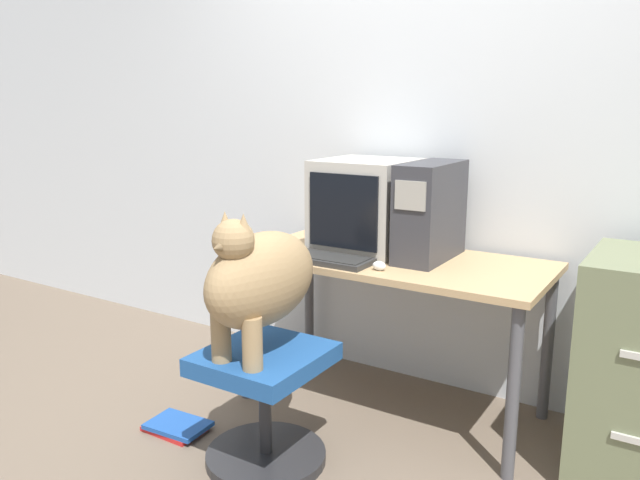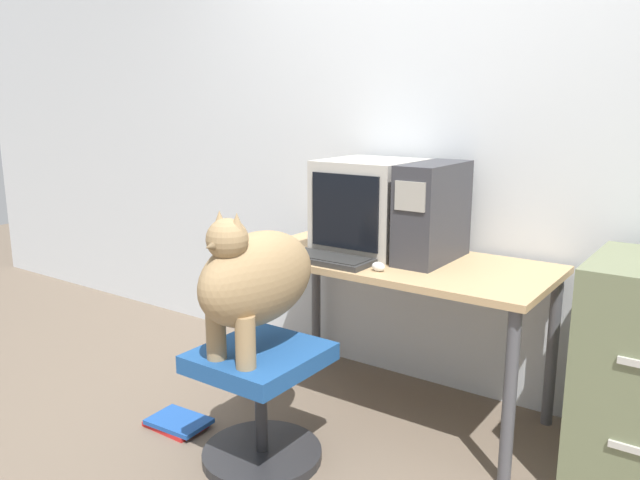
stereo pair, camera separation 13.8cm
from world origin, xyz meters
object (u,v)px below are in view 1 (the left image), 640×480
at_px(keyboard, 326,259).
at_px(crt_monitor, 366,205).
at_px(office_chair, 265,398).
at_px(dog, 259,279).
at_px(book_stack_floor, 176,427).
at_px(pc_tower, 430,211).

bearing_deg(keyboard, crt_monitor, 84.52).
relative_size(crt_monitor, office_chair, 0.91).
bearing_deg(keyboard, dog, -90.07).
xyz_separation_m(keyboard, office_chair, (-0.00, -0.46, -0.47)).
relative_size(keyboard, office_chair, 0.85).
relative_size(keyboard, dog, 0.71).
bearing_deg(office_chair, book_stack_floor, -176.78).
height_order(pc_tower, dog, pc_tower).
bearing_deg(dog, office_chair, 90.00).
xyz_separation_m(pc_tower, keyboard, (-0.36, -0.29, -0.20)).
distance_m(pc_tower, book_stack_floor, 1.47).
height_order(crt_monitor, dog, crt_monitor).
height_order(keyboard, office_chair, keyboard).
bearing_deg(book_stack_floor, crt_monitor, 57.64).
height_order(pc_tower, office_chair, pc_tower).
bearing_deg(dog, crt_monitor, 87.79).
relative_size(keyboard, book_stack_floor, 1.45).
relative_size(pc_tower, office_chair, 0.92).
bearing_deg(book_stack_floor, dog, 0.88).
distance_m(pc_tower, dog, 0.87).
xyz_separation_m(pc_tower, book_stack_floor, (-0.83, -0.78, -0.93)).
bearing_deg(pc_tower, dog, -115.04).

